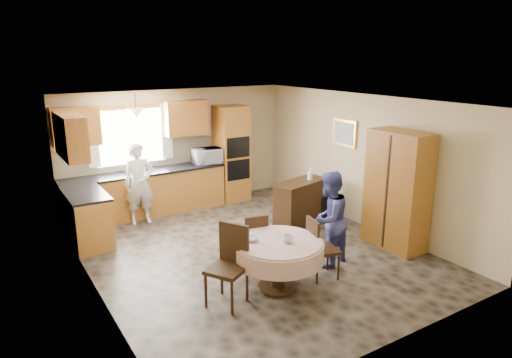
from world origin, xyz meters
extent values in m
cube|color=brown|center=(0.00, 0.00, 0.00)|extent=(5.00, 6.00, 0.01)
cube|color=white|center=(0.00, 0.00, 2.50)|extent=(5.00, 6.00, 0.01)
cube|color=tan|center=(0.00, 3.00, 1.25)|extent=(5.00, 0.02, 2.50)
cube|color=tan|center=(0.00, -3.00, 1.25)|extent=(5.00, 0.02, 2.50)
cube|color=tan|center=(-2.50, 0.00, 1.25)|extent=(0.02, 6.00, 2.50)
cube|color=tan|center=(2.50, 0.00, 1.25)|extent=(0.02, 6.00, 2.50)
cube|color=white|center=(-1.00, 2.98, 1.60)|extent=(1.40, 0.03, 1.10)
cube|color=white|center=(-1.75, 2.93, 1.65)|extent=(0.22, 0.02, 1.15)
cube|color=white|center=(-0.25, 2.93, 1.65)|extent=(0.22, 0.02, 1.15)
cube|color=gold|center=(-0.85, 2.70, 0.44)|extent=(3.30, 0.60, 0.88)
cube|color=black|center=(-0.85, 2.70, 0.90)|extent=(3.30, 0.64, 0.04)
cube|color=gold|center=(-2.20, 1.80, 0.44)|extent=(0.60, 1.20, 0.88)
cube|color=black|center=(-2.20, 1.80, 0.90)|extent=(0.64, 1.20, 0.04)
cube|color=beige|center=(-0.85, 2.99, 1.18)|extent=(3.30, 0.02, 0.55)
cube|color=#C36F30|center=(-2.05, 2.83, 1.91)|extent=(0.85, 0.33, 0.72)
cube|color=#C36F30|center=(0.15, 2.83, 1.91)|extent=(0.90, 0.33, 0.72)
cube|color=#C36F30|center=(-2.33, 1.80, 1.91)|extent=(0.33, 1.20, 0.72)
cube|color=gold|center=(1.15, 2.69, 1.06)|extent=(0.66, 0.62, 2.12)
cube|color=black|center=(1.15, 2.38, 1.25)|extent=(0.56, 0.01, 0.45)
cube|color=black|center=(1.15, 2.38, 0.75)|extent=(0.56, 0.01, 0.45)
cone|color=beige|center=(-1.00, 2.50, 2.12)|extent=(0.36, 0.36, 0.18)
cube|color=#33210E|center=(1.46, 0.55, 0.41)|extent=(1.24, 0.75, 0.83)
cube|color=black|center=(2.04, 0.50, 0.26)|extent=(0.44, 0.37, 0.52)
cube|color=gold|center=(2.22, -1.09, 1.00)|extent=(0.52, 1.05, 2.00)
cylinder|color=#33210E|center=(-0.32, -1.26, 0.33)|extent=(0.19, 0.19, 0.65)
cylinder|color=#33210E|center=(-0.32, -1.26, 0.02)|extent=(0.56, 0.56, 0.04)
cylinder|color=beige|center=(-0.32, -1.26, 0.69)|extent=(1.20, 1.20, 0.05)
cylinder|color=beige|center=(-0.32, -1.26, 0.56)|extent=(1.26, 1.26, 0.26)
cube|color=#33210E|center=(-1.13, -1.25, 0.49)|extent=(0.63, 0.63, 0.05)
cube|color=#33210E|center=(-0.95, -1.14, 0.79)|extent=(0.26, 0.40, 0.55)
cylinder|color=#33210E|center=(-1.32, -1.44, 0.24)|extent=(0.04, 0.04, 0.47)
cylinder|color=#33210E|center=(-0.93, -1.44, 0.24)|extent=(0.04, 0.04, 0.47)
cylinder|color=#33210E|center=(-1.32, -1.05, 0.24)|extent=(0.04, 0.04, 0.47)
cylinder|color=#33210E|center=(-0.93, -1.05, 0.24)|extent=(0.04, 0.04, 0.47)
cube|color=#33210E|center=(-0.26, -0.50, 0.41)|extent=(0.45, 0.45, 0.05)
cube|color=#33210E|center=(-0.30, -0.67, 0.66)|extent=(0.37, 0.11, 0.46)
cylinder|color=#33210E|center=(-0.43, -0.66, 0.20)|extent=(0.03, 0.03, 0.39)
cylinder|color=#33210E|center=(-0.10, -0.66, 0.20)|extent=(0.03, 0.03, 0.39)
cylinder|color=#33210E|center=(-0.43, -0.33, 0.20)|extent=(0.03, 0.03, 0.39)
cylinder|color=#33210E|center=(-0.10, -0.33, 0.20)|extent=(0.03, 0.03, 0.39)
cube|color=#33210E|center=(0.44, -1.33, 0.43)|extent=(0.48, 0.48, 0.05)
cube|color=#33210E|center=(0.26, -1.29, 0.69)|extent=(0.13, 0.38, 0.48)
cylinder|color=#33210E|center=(0.27, -1.50, 0.21)|extent=(0.03, 0.03, 0.41)
cylinder|color=#33210E|center=(0.61, -1.50, 0.21)|extent=(0.03, 0.03, 0.41)
cylinder|color=#33210E|center=(0.27, -1.16, 0.21)|extent=(0.03, 0.03, 0.41)
cylinder|color=#33210E|center=(0.61, -1.16, 0.21)|extent=(0.03, 0.03, 0.41)
cube|color=gold|center=(2.47, 0.51, 1.72)|extent=(0.05, 0.64, 0.53)
cube|color=#AABCC7|center=(2.44, 0.51, 1.72)|extent=(0.01, 0.53, 0.42)
imported|color=silver|center=(0.52, 2.65, 1.08)|extent=(0.63, 0.45, 0.33)
imported|color=silver|center=(-1.10, 2.30, 0.79)|extent=(0.61, 0.43, 1.59)
imported|color=#3A3F80|center=(0.78, -1.04, 0.75)|extent=(0.86, 0.75, 1.51)
imported|color=#B2B2B2|center=(1.25, 0.55, 0.85)|extent=(0.24, 0.24, 0.05)
imported|color=silver|center=(1.67, 0.55, 0.96)|extent=(0.14, 0.14, 0.28)
imported|color=#B2B2B2|center=(-0.24, -1.37, 0.77)|extent=(0.17, 0.17, 0.10)
imported|color=#B2B2B2|center=(-0.62, -1.06, 0.75)|extent=(0.20, 0.20, 0.06)
camera|label=1|loc=(-3.67, -6.03, 3.20)|focal=32.00mm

